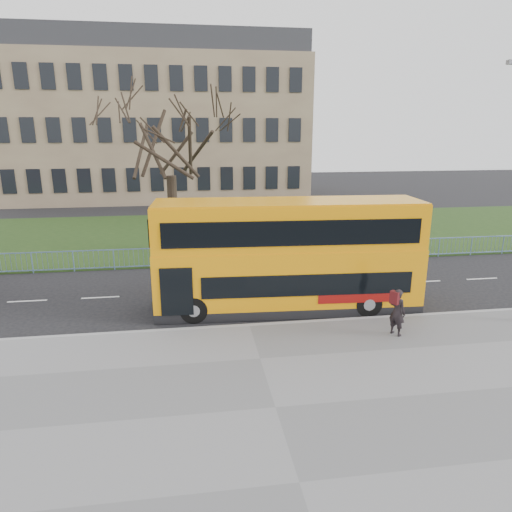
{
  "coord_description": "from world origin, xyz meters",
  "views": [
    {
      "loc": [
        -1.97,
        -16.85,
        7.02
      ],
      "look_at": [
        0.62,
        1.0,
        2.02
      ],
      "focal_mm": 32.0,
      "sensor_mm": 36.0,
      "label": 1
    }
  ],
  "objects": [
    {
      "name": "ground",
      "position": [
        0.0,
        0.0,
        0.0
      ],
      "size": [
        120.0,
        120.0,
        0.0
      ],
      "primitive_type": "plane",
      "color": "black",
      "rests_on": "ground"
    },
    {
      "name": "bare_tree",
      "position": [
        -3.0,
        10.0,
        5.32
      ],
      "size": [
        7.34,
        7.34,
        10.48
      ],
      "primitive_type": null,
      "color": "black",
      "rests_on": "grass_verge"
    },
    {
      "name": "grass_verge",
      "position": [
        0.0,
        14.3,
        0.04
      ],
      "size": [
        80.0,
        15.4,
        0.08
      ],
      "primitive_type": "cube",
      "color": "#1C3513",
      "rests_on": "ground"
    },
    {
      "name": "pedestrian",
      "position": [
        4.95,
        -3.07,
        0.95
      ],
      "size": [
        0.66,
        0.73,
        1.67
      ],
      "primitive_type": "imported",
      "rotation": [
        0.0,
        0.0,
        2.13
      ],
      "color": "black",
      "rests_on": "pavement"
    },
    {
      "name": "kerb",
      "position": [
        0.0,
        -1.55,
        0.07
      ],
      "size": [
        80.0,
        0.2,
        0.14
      ],
      "primitive_type": "cube",
      "color": "gray",
      "rests_on": "ground"
    },
    {
      "name": "pavement",
      "position": [
        0.0,
        -6.75,
        0.06
      ],
      "size": [
        80.0,
        10.5,
        0.12
      ],
      "primitive_type": "cube",
      "color": "slate",
      "rests_on": "ground"
    },
    {
      "name": "guard_railing",
      "position": [
        0.0,
        6.6,
        0.55
      ],
      "size": [
        40.0,
        0.12,
        1.1
      ],
      "primitive_type": null,
      "color": "#698ABB",
      "rests_on": "ground"
    },
    {
      "name": "civic_building",
      "position": [
        -5.0,
        35.0,
        7.0
      ],
      "size": [
        30.0,
        15.0,
        14.0
      ],
      "primitive_type": "cube",
      "color": "#806851",
      "rests_on": "ground"
    },
    {
      "name": "yellow_bus",
      "position": [
        1.76,
        0.13,
        2.33
      ],
      "size": [
        10.49,
        3.0,
        4.35
      ],
      "rotation": [
        0.0,
        0.0,
        -0.05
      ],
      "color": "#FF9D0A",
      "rests_on": "ground"
    }
  ]
}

